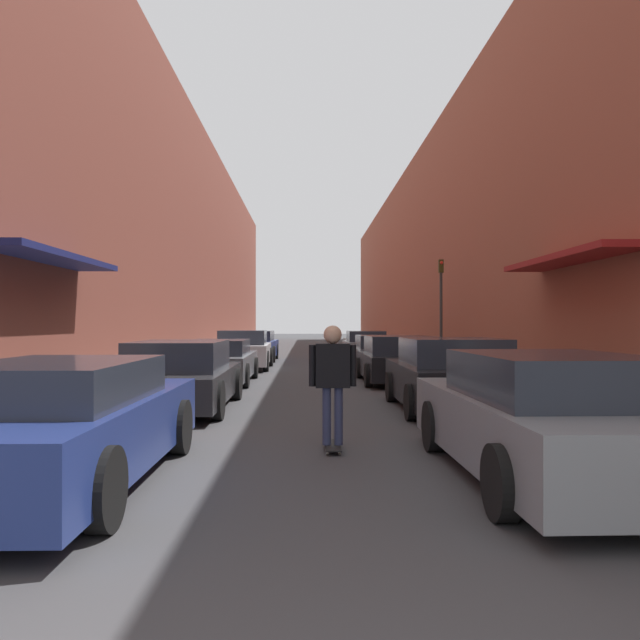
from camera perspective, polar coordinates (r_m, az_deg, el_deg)
The scene contains 17 objects.
ground at distance 26.03m, azimuth -0.93°, elevation -3.92°, with size 137.29×137.29×0.00m, color #38383A.
curb_strip_left at distance 32.55m, azimuth -8.84°, elevation -3.08°, with size 1.80×62.40×0.12m.
curb_strip_right at distance 32.58m, azimuth 6.88°, elevation -3.08°, with size 1.80×62.40×0.12m.
building_row_left at distance 33.27m, azimuth -13.82°, elevation 6.87°, with size 4.90×62.40×11.57m.
building_row_right at distance 33.24m, azimuth 11.86°, elevation 5.67°, with size 4.90×62.40×10.20m.
parked_car_left_0 at distance 6.93m, azimuth -22.31°, elevation -8.75°, with size 1.91×4.76×1.28m.
parked_car_left_1 at distance 12.28m, azimuth -12.56°, elevation -5.05°, with size 1.97×4.64×1.32m.
parked_car_left_2 at distance 17.41m, azimuth -9.16°, elevation -3.79°, with size 1.86×4.51×1.20m.
parked_car_left_3 at distance 22.64m, azimuth -7.00°, elevation -2.75°, with size 1.96×4.24×1.39m.
parked_car_left_4 at distance 27.50m, azimuth -6.08°, elevation -2.38°, with size 2.01×4.30×1.31m.
parked_car_right_0 at distance 7.09m, azimuth 19.89°, elevation -8.44°, with size 1.98×4.61×1.34m.
parked_car_right_1 at distance 12.11m, azimuth 11.86°, elevation -5.01°, with size 2.09×4.11×1.37m.
parked_car_right_2 at distance 17.48m, azimuth 7.12°, elevation -3.66°, with size 2.06×4.35×1.30m.
parked_car_right_3 at distance 23.06m, azimuth 5.48°, elevation -2.92°, with size 2.01×4.71×1.20m.
parked_car_right_4 at distance 28.43m, azimuth 4.16°, elevation -2.35°, with size 1.97×4.32×1.29m.
skateboarder at distance 8.14m, azimuth 1.16°, elevation -4.93°, with size 0.62×0.78×1.63m.
traffic_light at distance 21.83m, azimuth 11.01°, elevation 1.69°, with size 0.16×0.22×3.72m.
Camera 1 is at (-0.11, -1.02, 1.66)m, focal length 35.00 mm.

